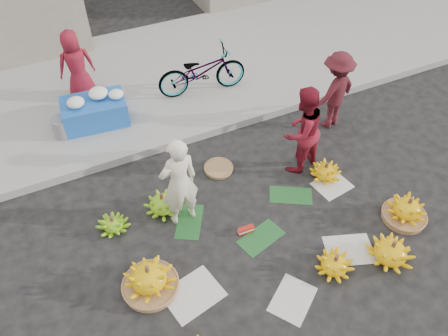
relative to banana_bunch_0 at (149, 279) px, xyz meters
name	(u,v)px	position (x,y,z in m)	size (l,w,h in m)	color
ground	(260,225)	(1.75, 0.28, -0.21)	(80.00, 80.00, 0.00)	black
curb	(200,132)	(1.75, 2.48, -0.13)	(40.00, 0.25, 0.15)	gray
sidewalk	(160,73)	(1.75, 4.58, -0.15)	(40.00, 4.00, 0.12)	gray
newspaper_scatter	(289,268)	(1.75, -0.52, -0.21)	(3.20, 1.80, 0.00)	silver
banana_leaves	(248,217)	(1.65, 0.48, -0.20)	(2.00, 1.00, 0.00)	#194D21
banana_bunch_0	(149,279)	(0.00, 0.00, 0.00)	(0.81, 0.81, 0.48)	olive
banana_bunch_2	(335,264)	(2.26, -0.78, -0.08)	(0.55, 0.55, 0.31)	yellow
banana_bunch_3	(391,251)	(3.03, -0.96, -0.04)	(0.67, 0.67, 0.37)	yellow
banana_bunch_4	(406,210)	(3.70, -0.51, -0.02)	(0.62, 0.62, 0.43)	olive
banana_bunch_5	(325,171)	(3.14, 0.69, -0.08)	(0.49, 0.49, 0.30)	yellow
banana_bunch_6	(113,224)	(-0.17, 1.12, -0.10)	(0.44, 0.44, 0.26)	#62AC18
banana_bunch_7	(162,203)	(0.58, 1.15, -0.06)	(0.61, 0.61, 0.34)	#62AC18
basket_spare	(219,169)	(1.68, 1.56, -0.18)	(0.45, 0.45, 0.05)	olive
incense_stack	(246,230)	(1.50, 0.26, -0.15)	(0.23, 0.07, 0.10)	red
vendor_cream	(179,183)	(0.79, 0.89, 0.54)	(0.55, 0.36, 1.49)	white
vendor_red	(302,131)	(2.87, 1.10, 0.54)	(0.73, 0.57, 1.50)	maroon
man_striped	(335,91)	(3.98, 1.78, 0.51)	(0.92, 0.53, 1.43)	maroon
flower_table	(95,110)	(0.20, 3.48, 0.17)	(1.15, 0.79, 0.63)	#1B53B0
grey_bucket	(62,127)	(-0.41, 3.36, 0.09)	(0.31, 0.31, 0.36)	slate
flower_vendor	(76,65)	(0.16, 4.37, 0.58)	(0.65, 0.42, 1.33)	maroon
bicycle	(202,71)	(2.27, 3.54, 0.36)	(1.69, 0.59, 0.89)	gray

